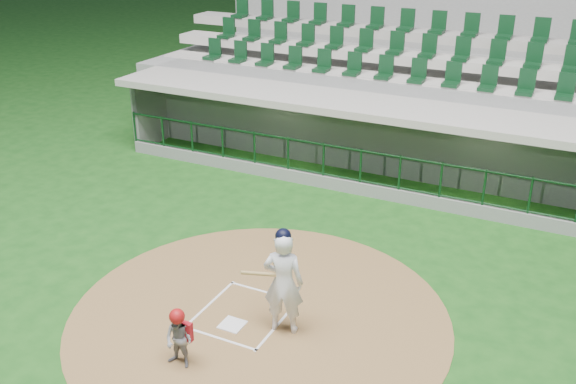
# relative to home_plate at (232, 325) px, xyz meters

# --- Properties ---
(ground) EXTENTS (120.00, 120.00, 0.00)m
(ground) POSITION_rel_home_plate_xyz_m (0.00, 0.70, -0.02)
(ground) COLOR #164A15
(ground) RESTS_ON ground
(dirt_circle) EXTENTS (7.20, 7.20, 0.01)m
(dirt_circle) POSITION_rel_home_plate_xyz_m (0.30, 0.50, -0.02)
(dirt_circle) COLOR brown
(dirt_circle) RESTS_ON ground
(home_plate) EXTENTS (0.43, 0.43, 0.02)m
(home_plate) POSITION_rel_home_plate_xyz_m (0.00, 0.00, 0.00)
(home_plate) COLOR white
(home_plate) RESTS_ON dirt_circle
(batter_box_chalk) EXTENTS (1.55, 1.80, 0.01)m
(batter_box_chalk) POSITION_rel_home_plate_xyz_m (0.00, 0.40, -0.00)
(batter_box_chalk) COLOR white
(batter_box_chalk) RESTS_ON ground
(dugout_structure) EXTENTS (16.40, 3.70, 3.00)m
(dugout_structure) POSITION_rel_home_plate_xyz_m (0.14, 8.51, 0.94)
(dugout_structure) COLOR slate
(dugout_structure) RESTS_ON ground
(seating_deck) EXTENTS (17.00, 6.72, 5.15)m
(seating_deck) POSITION_rel_home_plate_xyz_m (0.00, 11.61, 1.40)
(seating_deck) COLOR gray
(seating_deck) RESTS_ON ground
(batter) EXTENTS (0.95, 0.96, 2.06)m
(batter) POSITION_rel_home_plate_xyz_m (0.90, 0.31, 1.01)
(batter) COLOR white
(batter) RESTS_ON dirt_circle
(catcher) EXTENTS (0.51, 0.40, 1.11)m
(catcher) POSITION_rel_home_plate_xyz_m (-0.19, -1.35, 0.55)
(catcher) COLOR gray
(catcher) RESTS_ON dirt_circle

